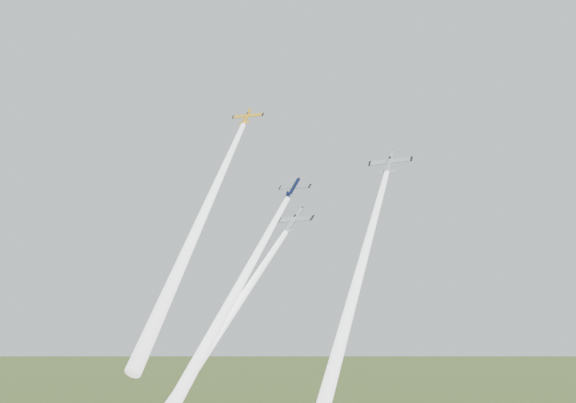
# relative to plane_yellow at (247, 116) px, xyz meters

# --- Properties ---
(plane_yellow) EXTENTS (7.69, 6.53, 5.68)m
(plane_yellow) POSITION_rel_plane_yellow_xyz_m (0.00, 0.00, 0.00)
(plane_yellow) COLOR #F3AD15
(smoke_trail_yellow) EXTENTS (10.41, 44.39, 46.57)m
(smoke_trail_yellow) POSITION_rel_plane_yellow_xyz_m (4.29, -23.32, -24.78)
(smoke_trail_yellow) COLOR white
(plane_navy) EXTENTS (7.18, 5.77, 5.78)m
(plane_navy) POSITION_rel_plane_yellow_xyz_m (12.96, -4.81, -16.43)
(plane_navy) COLOR black
(smoke_trail_navy) EXTENTS (4.96, 43.79, 45.55)m
(smoke_trail_navy) POSITION_rel_plane_yellow_xyz_m (11.58, -27.99, -40.70)
(smoke_trail_navy) COLOR white
(plane_silver_right) EXTENTS (9.04, 7.29, 7.21)m
(plane_silver_right) POSITION_rel_plane_yellow_xyz_m (29.78, 1.53, -11.93)
(plane_silver_right) COLOR silver
(smoke_trail_silver_right) EXTENTS (6.06, 48.07, 50.05)m
(smoke_trail_silver_right) POSITION_rel_plane_yellow_xyz_m (31.74, -23.77, -38.45)
(smoke_trail_silver_right) COLOR white
(plane_silver_low) EXTENTS (9.32, 8.04, 6.73)m
(plane_silver_low) POSITION_rel_plane_yellow_xyz_m (14.72, -8.27, -23.04)
(plane_silver_low) COLOR #AEB4BD
(smoke_trail_silver_low) EXTENTS (13.25, 47.27, 50.01)m
(smoke_trail_silver_low) POSITION_rel_plane_yellow_xyz_m (8.93, -32.96, -49.54)
(smoke_trail_silver_low) COLOR white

